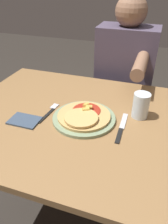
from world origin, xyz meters
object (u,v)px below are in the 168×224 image
object	(u,v)px
plate	(84,118)
drinking_glass	(141,105)
knife	(122,128)
person_diner	(124,76)
fork	(50,112)
pizza	(84,115)
dining_table	(79,136)

from	to	relation	value
plate	drinking_glass	distance (m)	0.26
knife	person_diner	xyz separation A→B (m)	(-0.10, 0.66, -0.05)
fork	person_diner	bearing A→B (deg)	68.46
fork	person_diner	size ratio (longest dim) A/B	0.14
pizza	drinking_glass	distance (m)	0.26
dining_table	pizza	bearing A→B (deg)	-30.37
plate	pizza	bearing A→B (deg)	-89.19
person_diner	dining_table	bearing A→B (deg)	-99.51
drinking_glass	person_diner	distance (m)	0.57
dining_table	plate	world-z (taller)	plate
plate	fork	distance (m)	0.17
drinking_glass	knife	bearing A→B (deg)	-116.95
dining_table	pizza	distance (m)	0.14
pizza	dining_table	bearing A→B (deg)	149.63
dining_table	knife	distance (m)	0.23
dining_table	plate	distance (m)	0.12
knife	plate	bearing A→B (deg)	175.91
plate	pizza	distance (m)	0.02
dining_table	plate	xyz separation A→B (m)	(0.03, -0.01, 0.12)
dining_table	plate	size ratio (longest dim) A/B	4.06
pizza	fork	world-z (taller)	pizza
plate	knife	size ratio (longest dim) A/B	1.30
drinking_glass	plate	bearing A→B (deg)	-155.61
plate	person_diner	bearing A→B (deg)	83.10
dining_table	person_diner	distance (m)	0.65
plate	pizza	xyz separation A→B (m)	(0.00, -0.00, 0.02)
fork	knife	xyz separation A→B (m)	(0.35, -0.02, 0.00)
dining_table	pizza	xyz separation A→B (m)	(0.03, -0.02, 0.14)
fork	plate	bearing A→B (deg)	-1.66
fork	drinking_glass	xyz separation A→B (m)	(0.41, 0.10, 0.06)
person_diner	knife	bearing A→B (deg)	-81.66
drinking_glass	person_diner	xyz separation A→B (m)	(-0.16, 0.54, -0.10)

